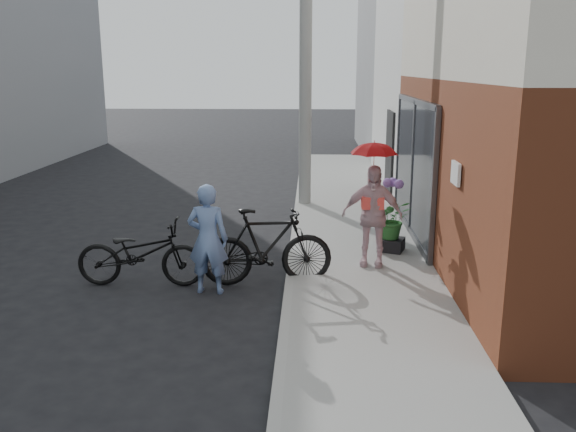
# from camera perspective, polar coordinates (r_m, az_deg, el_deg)

# --- Properties ---
(ground) EXTENTS (80.00, 80.00, 0.00)m
(ground) POSITION_cam_1_polar(r_m,az_deg,el_deg) (8.55, -6.42, -8.21)
(ground) COLOR black
(ground) RESTS_ON ground
(sidewalk) EXTENTS (2.20, 24.00, 0.12)m
(sidewalk) POSITION_cam_1_polar(r_m,az_deg,el_deg) (10.35, 6.85, -3.91)
(sidewalk) COLOR #969691
(sidewalk) RESTS_ON ground
(curb) EXTENTS (0.12, 24.00, 0.12)m
(curb) POSITION_cam_1_polar(r_m,az_deg,el_deg) (10.32, 0.40, -3.86)
(curb) COLOR #9E9E99
(curb) RESTS_ON ground
(plaster_building) EXTENTS (8.00, 6.00, 7.00)m
(plaster_building) POSITION_cam_1_polar(r_m,az_deg,el_deg) (17.85, 22.37, 13.79)
(plaster_building) COLOR silver
(plaster_building) RESTS_ON ground
(east_building_far) EXTENTS (8.00, 8.00, 7.00)m
(east_building_far) POSITION_cam_1_polar(r_m,az_deg,el_deg) (24.56, 16.75, 13.95)
(east_building_far) COLOR gray
(east_building_far) RESTS_ON ground
(utility_pole) EXTENTS (0.28, 0.28, 7.00)m
(utility_pole) POSITION_cam_1_polar(r_m,az_deg,el_deg) (13.83, 1.66, 15.07)
(utility_pole) COLOR #9E9E99
(utility_pole) RESTS_ON ground
(officer) EXTENTS (0.61, 0.42, 1.60)m
(officer) POSITION_cam_1_polar(r_m,az_deg,el_deg) (8.76, -7.50, -2.16)
(officer) COLOR #6884BA
(officer) RESTS_ON ground
(bike_left) EXTENTS (1.91, 0.69, 1.00)m
(bike_left) POSITION_cam_1_polar(r_m,az_deg,el_deg) (9.31, -13.61, -3.41)
(bike_left) COLOR black
(bike_left) RESTS_ON ground
(bike_right) EXTENTS (2.01, 0.84, 1.17)m
(bike_right) POSITION_cam_1_polar(r_m,az_deg,el_deg) (9.08, -1.98, -2.89)
(bike_right) COLOR black
(bike_right) RESTS_ON ground
(kimono_woman) EXTENTS (1.00, 0.56, 1.61)m
(kimono_woman) POSITION_cam_1_polar(r_m,az_deg,el_deg) (9.62, 7.87, 0.04)
(kimono_woman) COLOR beige
(kimono_woman) RESTS_ON sidewalk
(parasol) EXTENTS (0.71, 0.71, 0.62)m
(parasol) POSITION_cam_1_polar(r_m,az_deg,el_deg) (9.42, 8.09, 6.64)
(parasol) COLOR red
(parasol) RESTS_ON kimono_woman
(planter) EXTENTS (0.52, 0.52, 0.21)m
(planter) POSITION_cam_1_polar(r_m,az_deg,el_deg) (10.60, 9.63, -2.64)
(planter) COLOR black
(planter) RESTS_ON sidewalk
(potted_plant) EXTENTS (0.62, 0.53, 0.68)m
(potted_plant) POSITION_cam_1_polar(r_m,az_deg,el_deg) (10.48, 9.73, -0.29)
(potted_plant) COLOR #29662A
(potted_plant) RESTS_ON planter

